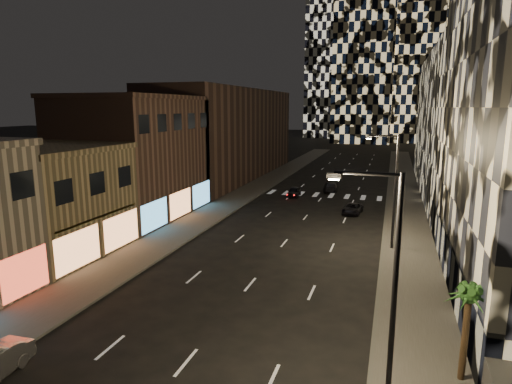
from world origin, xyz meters
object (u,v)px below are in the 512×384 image
Objects in this scene: streetlight_far at (392,184)px; car_dark_rightlane at (353,209)px; car_dark_midlane at (294,192)px; car_dark_oncoming at (331,187)px; palm_tree at (469,301)px; streetlight_near at (388,281)px.

car_dark_rightlane is (-3.86, 11.10, -4.82)m from streetlight_far.
car_dark_oncoming reaches higher than car_dark_midlane.
palm_tree is at bearing -68.55° from car_dark_midlane.
car_dark_oncoming is (-7.85, 42.91, -4.72)m from streetlight_near.
streetlight_near is 2.35× the size of car_dark_rightlane.
streetlight_far is 17.13m from palm_tree.
car_dark_rightlane is at bearing -42.50° from car_dark_midlane.
car_dark_rightlane is (4.00, -11.80, -0.10)m from car_dark_oncoming.
streetlight_near is at bearing -77.42° from car_dark_rightlane.
car_dark_rightlane is at bearing 109.15° from streetlight_far.
streetlight_near is 2.05× the size of car_dark_oncoming.
palm_tree is at bearing -70.38° from car_dark_rightlane.
palm_tree is at bearing -79.36° from streetlight_far.
streetlight_near is at bearing 94.70° from car_dark_oncoming.
car_dark_oncoming is (-7.85, 22.91, -4.72)m from streetlight_far.
car_dark_oncoming is at bearing 105.51° from palm_tree.
car_dark_oncoming is 12.46m from car_dark_rightlane.
car_dark_midlane reaches higher than car_dark_rightlane.
streetlight_near reaches higher than car_dark_midlane.
car_dark_oncoming reaches higher than car_dark_rightlane.
palm_tree is (11.00, -39.65, 2.96)m from car_dark_oncoming.
car_dark_midlane is 37.91m from palm_tree.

